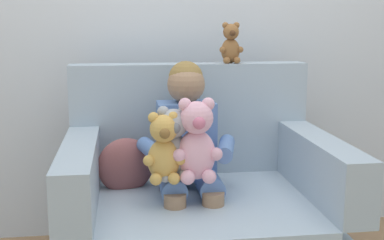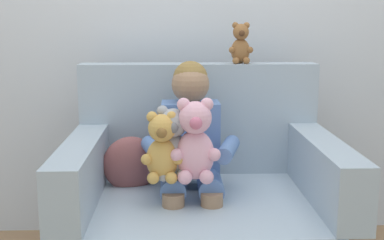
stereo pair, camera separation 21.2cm
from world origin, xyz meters
name	(u,v)px [view 1 (the left image)]	position (x,y,z in m)	size (l,w,h in m)	color
armchair	(200,217)	(0.00, 0.04, 0.31)	(1.17, 0.93, 0.98)	#9EADBC
seated_child	(188,145)	(-0.05, 0.08, 0.64)	(0.45, 0.39, 0.82)	#597AB7
plush_honey	(164,150)	(-0.17, -0.11, 0.67)	(0.17, 0.14, 0.29)	gold
plush_pink	(197,142)	(-0.04, -0.11, 0.70)	(0.20, 0.17, 0.34)	#EAA8BC
plush_grey	(174,145)	(-0.13, -0.08, 0.68)	(0.18, 0.15, 0.31)	#9E9EA3
plush_brown_on_backrest	(231,44)	(0.21, 0.39, 1.07)	(0.12, 0.10, 0.20)	brown
throw_pillow	(126,166)	(-0.33, 0.17, 0.53)	(0.26, 0.12, 0.26)	#8C4C4C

